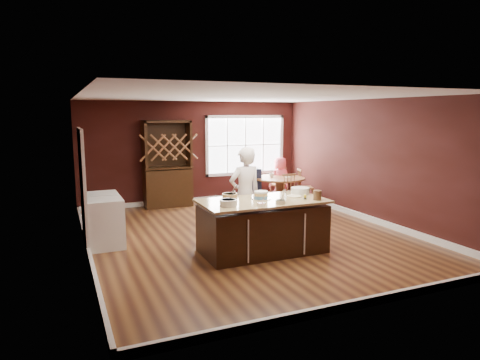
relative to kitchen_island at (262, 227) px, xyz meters
name	(u,v)px	position (x,y,z in m)	size (l,w,h in m)	color
room_shell	(247,168)	(0.17, 1.03, 0.91)	(7.00, 7.00, 7.00)	brown
window	(245,145)	(1.67, 4.50, 1.06)	(2.36, 0.10, 1.66)	white
doorway	(83,190)	(-2.80, 1.63, 0.59)	(0.08, 1.26, 2.13)	white
kitchen_island	(262,227)	(0.00, 0.00, 0.00)	(2.17, 1.13, 0.92)	black
dining_table	(280,186)	(2.04, 3.15, 0.10)	(1.30, 1.30, 0.75)	brown
baker	(245,195)	(-0.02, 0.72, 0.45)	(0.65, 0.43, 1.78)	silver
layer_cake	(261,195)	(0.02, 0.09, 0.55)	(0.33, 0.33, 0.13)	white
bowl_blue	(228,203)	(-0.72, -0.22, 0.53)	(0.28, 0.28, 0.11)	silver
bowl_yellow	(230,196)	(-0.50, 0.28, 0.53)	(0.26, 0.26, 0.10)	olive
bowl_pink	(261,204)	(-0.23, -0.42, 0.51)	(0.14, 0.14, 0.05)	white
bowl_olive	(281,202)	(0.13, -0.40, 0.51)	(0.17, 0.17, 0.06)	#CAB294
drinking_glass	(284,194)	(0.42, 0.00, 0.55)	(0.07, 0.07, 0.14)	white
dinner_plate	(294,196)	(0.65, 0.04, 0.49)	(0.27, 0.27, 0.02)	#F5EEB6
white_tub	(300,191)	(0.89, 0.24, 0.54)	(0.34, 0.34, 0.12)	silver
stoneware_crock	(317,195)	(0.86, -0.37, 0.57)	(0.14, 0.14, 0.17)	#4D3D23
toy_figurine	(305,197)	(0.70, -0.24, 0.52)	(0.05, 0.05, 0.08)	yellow
rug	(279,206)	(2.04, 3.15, -0.43)	(2.28, 1.76, 0.01)	brown
chair_east	(305,186)	(2.82, 3.15, 0.03)	(0.40, 0.38, 0.94)	brown
chair_south	(293,194)	(1.96, 2.33, 0.03)	(0.40, 0.38, 0.95)	brown
chair_north	(278,183)	(2.45, 4.01, 0.01)	(0.38, 0.36, 0.90)	brown
seated_woman	(280,180)	(2.29, 3.58, 0.18)	(0.60, 0.39, 1.23)	#F45466
high_chair	(251,186)	(1.37, 3.45, 0.08)	(0.42, 0.42, 1.03)	black
toddler	(248,175)	(1.29, 3.50, 0.37)	(0.18, 0.14, 0.26)	#8CA5BF
table_plate	(288,177)	(2.26, 3.09, 0.32)	(0.19, 0.19, 0.01)	beige
table_cup	(272,175)	(1.89, 3.31, 0.36)	(0.13, 0.13, 0.10)	white
hutch	(167,164)	(-0.62, 4.25, 0.67)	(1.21, 0.50, 2.21)	#352014
washer	(106,223)	(-2.47, 1.31, 0.00)	(0.61, 0.59, 0.89)	white
dryer	(102,216)	(-2.47, 1.95, 0.00)	(0.61, 0.59, 0.89)	white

